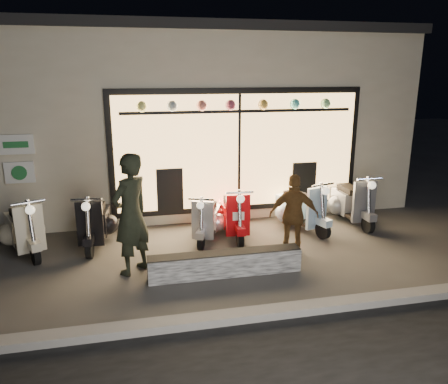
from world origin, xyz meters
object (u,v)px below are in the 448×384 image
Objects in this scene: scooter_red at (233,214)px; scooter_silver at (208,219)px; graffiti_barrier at (225,264)px; woman at (294,215)px; man at (131,214)px.

scooter_silver is at bearing -167.76° from scooter_red.
graffiti_barrier is 1.76m from scooter_silver.
scooter_silver is 0.87× the size of woman.
man reaches higher than scooter_silver.
scooter_silver is 2.06m from man.
man reaches higher than woman.
graffiti_barrier is 1.71m from man.
scooter_red is at bearing 72.88° from graffiti_barrier.
scooter_red is (0.53, 0.09, 0.04)m from scooter_silver.
scooter_silver is at bearing -22.99° from woman.
scooter_red is 1.53m from woman.
scooter_silver is at bearing 88.92° from graffiti_barrier.
woman is at bearing 138.28° from man.
man is (-1.45, 0.45, 0.79)m from graffiti_barrier.
graffiti_barrier is 1.59m from woman.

